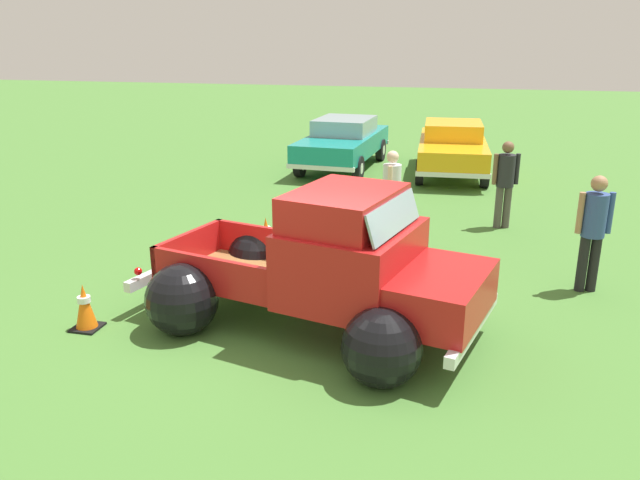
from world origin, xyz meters
name	(u,v)px	position (x,y,z in m)	size (l,w,h in m)	color
ground_plane	(307,324)	(0.00, 0.00, 0.00)	(80.00, 80.00, 0.00)	#477A33
vintage_pickup_truck	(333,277)	(0.38, -0.09, 0.76)	(4.94, 3.59, 1.96)	black
show_car_0	(343,141)	(-1.60, 10.34, 0.78)	(2.10, 4.69, 1.43)	black
show_car_1	(452,146)	(1.51, 10.19, 0.78)	(2.06, 4.53, 1.43)	black
spectator_0	(593,226)	(3.85, 2.12, 1.03)	(0.54, 0.41, 1.79)	black
spectator_1	(391,190)	(0.62, 3.91, 0.98)	(0.35, 0.53, 1.71)	navy
spectator_2	(505,179)	(2.71, 5.24, 1.00)	(0.53, 0.42, 1.75)	#4C4742
lane_cone_0	(266,235)	(-1.47, 2.74, 0.31)	(0.36, 0.36, 0.63)	black
lane_cone_1	(85,307)	(-2.81, -0.81, 0.31)	(0.36, 0.36, 0.63)	black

